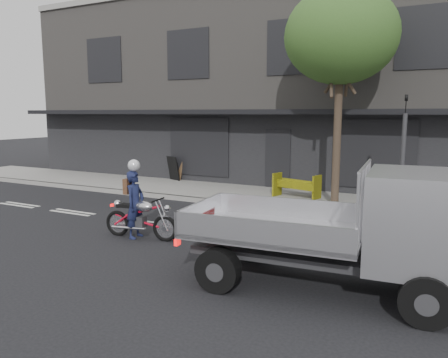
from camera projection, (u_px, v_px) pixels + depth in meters
ground at (209, 232)px, 11.16m from camera, size 80.00×80.00×0.00m
sidewalk at (275, 198)px, 15.28m from camera, size 32.00×3.20×0.15m
kerb at (257, 206)px, 13.88m from camera, size 32.00×0.20×0.15m
building_main at (326, 92)px, 20.49m from camera, size 26.00×10.00×8.00m
street_tree at (341, 37)px, 13.06m from camera, size 3.40×3.40×6.74m
traffic_light_pole at (402, 163)px, 11.96m from camera, size 0.12×0.12×3.50m
motorcycle at (141, 217)px, 10.52m from camera, size 1.97×0.57×1.02m
rider at (135, 205)px, 10.54m from camera, size 0.45×0.63×1.64m
flatbed_ute at (394, 223)px, 6.98m from camera, size 4.90×2.30×2.21m
construction_barrier at (295, 186)px, 14.66m from camera, size 1.62×1.00×0.85m
sandwich_board at (173, 168)px, 18.66m from camera, size 0.76×0.63×1.03m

